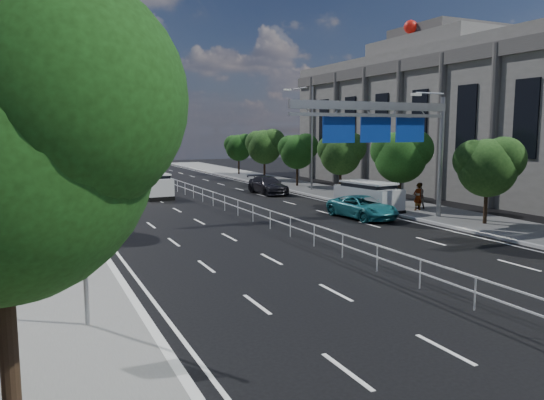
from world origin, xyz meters
TOP-DOWN VIEW (x-y plane):
  - ground at (0.00, 0.00)m, footprint 160.00×160.00m
  - sidewalk_near at (-11.50, 0.00)m, footprint 5.00×140.00m
  - kerb_near at (-9.00, 0.00)m, footprint 0.25×140.00m
  - median_fence at (0.00, 22.50)m, footprint 0.05×85.00m
  - toilet_sign at (-10.95, 0.00)m, footprint 1.62×0.18m
  - overhead_gantry at (6.74, 10.05)m, footprint 10.24×0.38m
  - streetlight_far at (10.50, 26.00)m, footprint 2.78×2.40m
  - civic_hall at (23.72, 22.00)m, footprint 14.40×36.00m
  - near_tree_back at (-11.94, 17.97)m, footprint 4.84×4.51m
  - far_tree_c at (11.24, 6.98)m, footprint 3.52×3.28m
  - far_tree_d at (11.25, 14.48)m, footprint 3.85×3.59m
  - far_tree_e at (11.25, 21.98)m, footprint 3.63×3.38m
  - far_tree_f at (11.24, 29.48)m, footprint 3.52×3.28m
  - far_tree_g at (11.25, 36.98)m, footprint 3.96×3.69m
  - far_tree_h at (11.24, 44.48)m, footprint 3.41×3.18m
  - white_minivan at (-2.81, 27.03)m, footprint 2.29×4.68m
  - red_bus at (-7.50, 49.47)m, footprint 2.49×9.64m
  - near_car_silver at (-4.50, 39.01)m, footprint 2.13×4.34m
  - near_car_dark at (-7.32, 53.52)m, footprint 2.34×5.33m
  - silver_minivan at (8.30, 14.00)m, footprint 2.60×4.99m
  - parked_car_teal at (6.50, 12.00)m, footprint 2.64×5.05m
  - parked_car_dark at (6.50, 25.81)m, footprint 2.09×5.01m
  - pedestrian_a at (11.08, 12.46)m, footprint 0.65×0.43m
  - pedestrian_b at (11.66, 13.03)m, footprint 1.02×0.91m

SIDE VIEW (x-z plane):
  - ground at x=0.00m, z-range 0.00..0.00m
  - sidewalk_near at x=-11.50m, z-range 0.00..0.14m
  - kerb_near at x=-9.00m, z-range -0.01..0.15m
  - median_fence at x=0.00m, z-range 0.01..1.04m
  - parked_car_teal at x=6.50m, z-range 0.00..1.36m
  - near_car_silver at x=-4.50m, z-range 0.00..1.42m
  - parked_car_dark at x=6.50m, z-range 0.00..1.45m
  - near_car_dark at x=-7.32m, z-range 0.00..1.70m
  - white_minivan at x=-2.81m, z-range -0.02..1.96m
  - silver_minivan at x=8.30m, z-range -0.02..1.97m
  - pedestrian_b at x=11.66m, z-range 0.14..1.87m
  - pedestrian_a at x=11.08m, z-range 0.14..1.89m
  - red_bus at x=-7.50m, z-range 0.06..2.93m
  - toilet_sign at x=-10.95m, z-range 0.77..5.11m
  - far_tree_h at x=11.24m, z-range 0.97..5.88m
  - far_tree_c at x=11.24m, z-range 0.95..5.90m
  - far_tree_f at x=11.24m, z-range 0.98..6.00m
  - far_tree_e at x=11.25m, z-range 0.99..6.12m
  - far_tree_d at x=11.25m, z-range 1.02..6.36m
  - far_tree_g at x=11.25m, z-range 1.03..6.48m
  - near_tree_back at x=-11.94m, z-range 1.27..7.96m
  - streetlight_far at x=10.50m, z-range 0.71..9.71m
  - overhead_gantry at x=6.74m, z-range 1.88..9.33m
  - civic_hall at x=23.72m, z-range -0.91..13.44m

